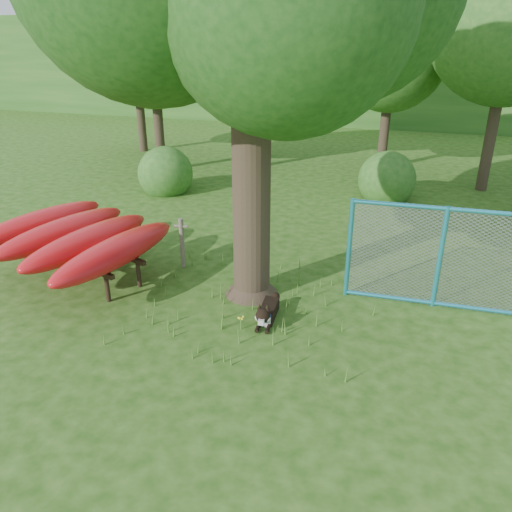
% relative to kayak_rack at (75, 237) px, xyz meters
% --- Properties ---
extents(ground, '(80.00, 80.00, 0.00)m').
position_rel_kayak_rack_xyz_m(ground, '(3.82, -1.21, -0.89)').
color(ground, '#20470E').
rests_on(ground, ground).
extents(wooden_post, '(0.31, 0.12, 1.15)m').
position_rel_kayak_rack_xyz_m(wooden_post, '(1.95, 1.07, -0.29)').
color(wooden_post, '#625849').
rests_on(wooden_post, ground).
extents(kayak_rack, '(4.01, 4.32, 1.17)m').
position_rel_kayak_rack_xyz_m(kayak_rack, '(0.00, 0.00, 0.00)').
color(kayak_rack, black).
rests_on(kayak_rack, ground).
extents(husky_dog, '(0.35, 1.16, 0.51)m').
position_rel_kayak_rack_xyz_m(husky_dog, '(4.42, -0.61, -0.71)').
color(husky_dog, black).
rests_on(husky_dog, ground).
extents(fence_section, '(3.43, 0.21, 3.34)m').
position_rel_kayak_rack_xyz_m(fence_section, '(7.28, 0.95, 0.11)').
color(fence_section, teal).
rests_on(fence_section, ground).
extents(wildflower_clump, '(0.12, 0.11, 0.26)m').
position_rel_kayak_rack_xyz_m(wildflower_clump, '(4.06, -1.00, -0.68)').
color(wildflower_clump, '#4D7E29').
rests_on(wildflower_clump, ground).
extents(bg_tree_a, '(4.40, 4.40, 6.70)m').
position_rel_kayak_rack_xyz_m(bg_tree_a, '(-2.68, 8.79, 3.59)').
color(bg_tree_a, '#32261B').
rests_on(bg_tree_a, ground).
extents(bg_tree_b, '(5.20, 5.20, 8.22)m').
position_rel_kayak_rack_xyz_m(bg_tree_b, '(0.82, 10.79, 4.72)').
color(bg_tree_b, '#32261B').
rests_on(bg_tree_b, ground).
extents(bg_tree_c, '(4.00, 4.00, 6.12)m').
position_rel_kayak_rack_xyz_m(bg_tree_c, '(5.32, 11.79, 3.21)').
color(bg_tree_c, '#32261B').
rests_on(bg_tree_c, ground).
extents(bg_tree_d, '(4.80, 4.80, 7.50)m').
position_rel_kayak_rack_xyz_m(bg_tree_d, '(8.82, 9.79, 4.19)').
color(bg_tree_d, '#32261B').
rests_on(bg_tree_d, ground).
extents(bg_tree_f, '(3.60, 3.60, 5.55)m').
position_rel_kayak_rack_xyz_m(bg_tree_f, '(-5.18, 11.79, 2.84)').
color(bg_tree_f, '#32261B').
rests_on(bg_tree_f, ground).
extents(shrub_left, '(1.80, 1.80, 1.80)m').
position_rel_kayak_rack_xyz_m(shrub_left, '(-1.18, 6.29, -0.89)').
color(shrub_left, '#2A5E1E').
rests_on(shrub_left, ground).
extents(shrub_mid, '(1.80, 1.80, 1.80)m').
position_rel_kayak_rack_xyz_m(shrub_mid, '(5.82, 7.79, -0.89)').
color(shrub_mid, '#2A5E1E').
rests_on(shrub_mid, ground).
extents(wooded_hillside, '(80.00, 12.00, 6.00)m').
position_rel_kayak_rack_xyz_m(wooded_hillside, '(3.82, 26.79, 2.11)').
color(wooded_hillside, '#2A5E1E').
rests_on(wooded_hillside, ground).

